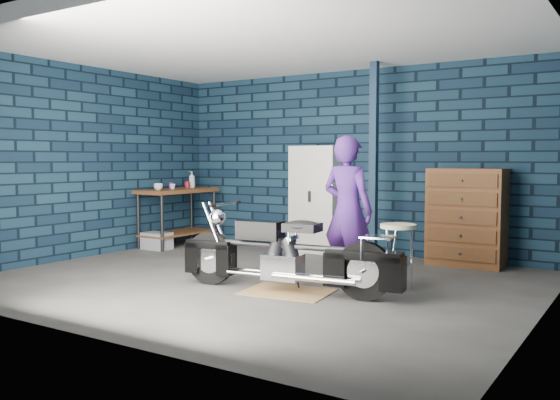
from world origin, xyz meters
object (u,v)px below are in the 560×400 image
(locker, at_px, (318,199))
(shop_stool, at_px, (398,256))
(person, at_px, (348,211))
(storage_bin, at_px, (157,241))
(tool_chest, at_px, (467,217))
(motorcycle, at_px, (287,249))
(workbench, at_px, (178,217))

(locker, relative_size, shop_stool, 2.26)
(person, bearing_deg, storage_bin, -5.32)
(locker, height_order, tool_chest, locker)
(motorcycle, bearing_deg, locker, 105.25)
(workbench, height_order, storage_bin, workbench)
(storage_bin, distance_m, tool_chest, 4.58)
(workbench, height_order, person, person)
(tool_chest, relative_size, shop_stool, 1.82)
(locker, distance_m, tool_chest, 2.21)
(person, distance_m, storage_bin, 3.75)
(person, distance_m, tool_chest, 2.06)
(storage_bin, xyz_separation_m, shop_stool, (4.16, -0.64, 0.22))
(storage_bin, relative_size, locker, 0.27)
(workbench, distance_m, person, 3.86)
(person, height_order, storage_bin, person)
(motorcycle, xyz_separation_m, locker, (-1.06, 2.57, 0.33))
(person, xyz_separation_m, tool_chest, (0.79, 1.89, -0.19))
(workbench, bearing_deg, locker, 16.37)
(motorcycle, distance_m, storage_bin, 3.56)
(motorcycle, xyz_separation_m, person, (0.36, 0.67, 0.36))
(motorcycle, xyz_separation_m, storage_bin, (-3.25, 1.41, -0.33))
(motorcycle, height_order, shop_stool, motorcycle)
(workbench, distance_m, tool_chest, 4.47)
(person, relative_size, tool_chest, 1.30)
(workbench, xyz_separation_m, storage_bin, (0.02, -0.50, -0.32))
(locker, bearing_deg, storage_bin, -152.35)
(motorcycle, relative_size, person, 1.27)
(tool_chest, xyz_separation_m, shop_stool, (-0.24, -1.79, -0.28))
(shop_stool, bearing_deg, person, -169.14)
(person, distance_m, shop_stool, 0.73)
(storage_bin, distance_m, shop_stool, 4.22)
(workbench, height_order, tool_chest, tool_chest)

